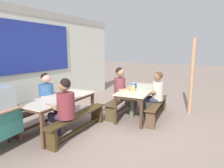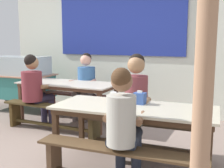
{
  "view_description": "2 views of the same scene",
  "coord_description": "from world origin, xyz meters",
  "px_view_note": "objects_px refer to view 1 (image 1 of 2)",
  "views": [
    {
      "loc": [
        -3.77,
        -2.0,
        1.79
      ],
      "look_at": [
        0.19,
        0.29,
        0.96
      ],
      "focal_mm": 30.91,
      "sensor_mm": 36.0,
      "label": 1
    },
    {
      "loc": [
        2.06,
        -2.88,
        1.46
      ],
      "look_at": [
        0.41,
        0.4,
        0.9
      ],
      "focal_mm": 43.88,
      "sensor_mm": 36.0,
      "label": 2
    }
  ],
  "objects_px": {
    "person_left_back_turned": "(64,105)",
    "condiment_jar": "(133,88)",
    "bench_far_back": "(44,113)",
    "person_center_facing": "(49,96)",
    "bench_near_front": "(157,108)",
    "person_right_near_table": "(122,88)",
    "bench_far_front": "(79,120)",
    "person_near_front": "(154,92)",
    "tissue_box": "(134,86)",
    "dining_table_far": "(60,101)",
    "bench_near_back": "(121,103)",
    "wooden_support_post": "(192,77)",
    "dining_table_near": "(139,92)"
  },
  "relations": [
    {
      "from": "dining_table_far",
      "to": "tissue_box",
      "type": "distance_m",
      "value": 2.02
    },
    {
      "from": "bench_far_front",
      "to": "bench_near_back",
      "type": "relative_size",
      "value": 1.07
    },
    {
      "from": "person_right_near_table",
      "to": "person_near_front",
      "type": "relative_size",
      "value": 1.07
    },
    {
      "from": "tissue_box",
      "to": "bench_far_back",
      "type": "bearing_deg",
      "value": 139.6
    },
    {
      "from": "dining_table_near",
      "to": "condiment_jar",
      "type": "relative_size",
      "value": 13.85
    },
    {
      "from": "dining_table_near",
      "to": "bench_near_front",
      "type": "height_order",
      "value": "dining_table_near"
    },
    {
      "from": "dining_table_far",
      "to": "wooden_support_post",
      "type": "xyz_separation_m",
      "value": [
        2.64,
        -2.33,
        0.37
      ]
    },
    {
      "from": "condiment_jar",
      "to": "dining_table_far",
      "type": "bearing_deg",
      "value": 142.84
    },
    {
      "from": "bench_near_front",
      "to": "bench_near_back",
      "type": "bearing_deg",
      "value": 95.72
    },
    {
      "from": "condiment_jar",
      "to": "bench_near_back",
      "type": "bearing_deg",
      "value": 64.04
    },
    {
      "from": "bench_near_front",
      "to": "person_right_near_table",
      "type": "bearing_deg",
      "value": 102.51
    },
    {
      "from": "bench_near_back",
      "to": "bench_near_front",
      "type": "height_order",
      "value": "same"
    },
    {
      "from": "person_left_back_turned",
      "to": "bench_near_back",
      "type": "bearing_deg",
      "value": -5.69
    },
    {
      "from": "dining_table_near",
      "to": "condiment_jar",
      "type": "xyz_separation_m",
      "value": [
        -0.27,
        0.04,
        0.14
      ]
    },
    {
      "from": "person_center_facing",
      "to": "tissue_box",
      "type": "bearing_deg",
      "value": -40.97
    },
    {
      "from": "bench_near_front",
      "to": "dining_table_near",
      "type": "bearing_deg",
      "value": 95.72
    },
    {
      "from": "dining_table_far",
      "to": "bench_far_back",
      "type": "relative_size",
      "value": 1.0
    },
    {
      "from": "person_left_back_turned",
      "to": "condiment_jar",
      "type": "bearing_deg",
      "value": -19.98
    },
    {
      "from": "dining_table_near",
      "to": "condiment_jar",
      "type": "height_order",
      "value": "condiment_jar"
    },
    {
      "from": "person_right_near_table",
      "to": "tissue_box",
      "type": "relative_size",
      "value": 8.38
    },
    {
      "from": "person_left_back_turned",
      "to": "person_center_facing",
      "type": "height_order",
      "value": "person_left_back_turned"
    },
    {
      "from": "bench_far_back",
      "to": "bench_near_front",
      "type": "bearing_deg",
      "value": -50.09
    },
    {
      "from": "bench_near_front",
      "to": "person_right_near_table",
      "type": "distance_m",
      "value": 1.04
    },
    {
      "from": "dining_table_near",
      "to": "bench_near_front",
      "type": "xyz_separation_m",
      "value": [
        0.05,
        -0.5,
        -0.38
      ]
    },
    {
      "from": "bench_near_back",
      "to": "tissue_box",
      "type": "xyz_separation_m",
      "value": [
        0.07,
        -0.35,
        0.51
      ]
    },
    {
      "from": "dining_table_near",
      "to": "wooden_support_post",
      "type": "distance_m",
      "value": 1.53
    },
    {
      "from": "bench_near_back",
      "to": "condiment_jar",
      "type": "bearing_deg",
      "value": -115.96
    },
    {
      "from": "person_near_front",
      "to": "bench_far_front",
      "type": "bearing_deg",
      "value": 149.12
    },
    {
      "from": "bench_near_front",
      "to": "tissue_box",
      "type": "bearing_deg",
      "value": 93.07
    },
    {
      "from": "dining_table_far",
      "to": "person_right_near_table",
      "type": "distance_m",
      "value": 1.74
    },
    {
      "from": "bench_far_front",
      "to": "person_left_back_turned",
      "type": "xyz_separation_m",
      "value": [
        -0.37,
        0.05,
        0.42
      ]
    },
    {
      "from": "bench_far_front",
      "to": "person_near_front",
      "type": "relative_size",
      "value": 1.47
    },
    {
      "from": "bench_far_back",
      "to": "person_center_facing",
      "type": "relative_size",
      "value": 1.43
    },
    {
      "from": "bench_near_front",
      "to": "person_center_facing",
      "type": "height_order",
      "value": "person_center_facing"
    },
    {
      "from": "dining_table_near",
      "to": "wooden_support_post",
      "type": "xyz_separation_m",
      "value": [
        0.91,
        -1.18,
        0.37
      ]
    },
    {
      "from": "bench_far_back",
      "to": "person_center_facing",
      "type": "xyz_separation_m",
      "value": [
        0.1,
        -0.06,
        0.41
      ]
    },
    {
      "from": "bench_far_front",
      "to": "bench_near_back",
      "type": "height_order",
      "value": "same"
    },
    {
      "from": "bench_far_back",
      "to": "bench_near_front",
      "type": "height_order",
      "value": "same"
    },
    {
      "from": "person_left_back_turned",
      "to": "condiment_jar",
      "type": "height_order",
      "value": "person_left_back_turned"
    },
    {
      "from": "dining_table_far",
      "to": "bench_far_front",
      "type": "relative_size",
      "value": 0.99
    },
    {
      "from": "bench_near_front",
      "to": "dining_table_far",
      "type": "bearing_deg",
      "value": 137.21
    },
    {
      "from": "dining_table_near",
      "to": "person_near_front",
      "type": "bearing_deg",
      "value": -81.69
    },
    {
      "from": "bench_far_back",
      "to": "person_right_near_table",
      "type": "height_order",
      "value": "person_right_near_table"
    },
    {
      "from": "bench_far_front",
      "to": "tissue_box",
      "type": "distance_m",
      "value": 1.87
    },
    {
      "from": "dining_table_far",
      "to": "person_center_facing",
      "type": "distance_m",
      "value": 0.45
    },
    {
      "from": "bench_near_front",
      "to": "person_center_facing",
      "type": "relative_size",
      "value": 1.37
    },
    {
      "from": "bench_near_front",
      "to": "wooden_support_post",
      "type": "bearing_deg",
      "value": -38.47
    },
    {
      "from": "bench_far_back",
      "to": "bench_far_front",
      "type": "distance_m",
      "value": 1.0
    },
    {
      "from": "bench_near_back",
      "to": "tissue_box",
      "type": "relative_size",
      "value": 10.79
    },
    {
      "from": "dining_table_far",
      "to": "bench_near_back",
      "type": "relative_size",
      "value": 1.06
    }
  ]
}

